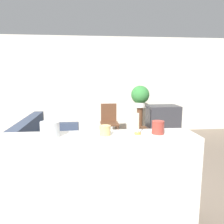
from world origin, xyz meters
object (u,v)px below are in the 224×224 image
Objects in this scene: couch at (48,148)px; television at (163,117)px; wooden_chair at (109,120)px; decorative_bowl at (50,129)px; potted_plant at (140,96)px.

television is at bearing 18.34° from couch.
wooden_chair is at bearing 159.27° from television.
couch is 9.32× the size of decorative_bowl.
potted_plant is at bearing 118.85° from television.
potted_plant is 3.80m from decorative_bowl.
television reaches higher than wooden_chair.
decorative_bowl reaches higher than wooden_chair.
decorative_bowl is at bearing -77.87° from couch.
decorative_bowl is at bearing -128.07° from television.
television is 3.65× the size of decorative_bowl.
wooden_chair is 4.71× the size of decorative_bowl.
potted_plant reaches higher than television.
couch is 1.98× the size of wooden_chair.
couch is 2.75m from potted_plant.
decorative_bowl reaches higher than television.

